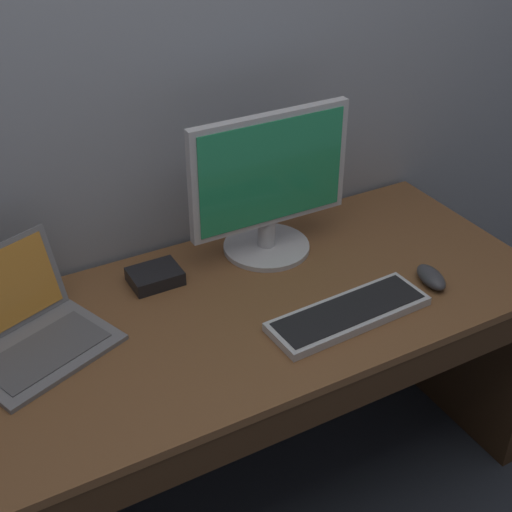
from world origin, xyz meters
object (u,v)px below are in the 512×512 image
wired_keyboard (349,313)px  laptop_space_gray (27,328)px  computer_mouse (431,277)px  external_monitor (269,186)px  external_drive_box (155,276)px

wired_keyboard → laptop_space_gray: bearing=158.8°
wired_keyboard → computer_mouse: (0.28, 0.02, 0.01)m
laptop_space_gray → wired_keyboard: bearing=-21.2°
external_monitor → wired_keyboard: 0.42m
external_monitor → external_drive_box: size_ratio=3.49×
laptop_space_gray → external_drive_box: (0.36, 0.10, -0.03)m
laptop_space_gray → computer_mouse: (1.01, -0.27, -0.03)m
laptop_space_gray → external_monitor: size_ratio=0.86×
laptop_space_gray → computer_mouse: laptop_space_gray is taller
laptop_space_gray → external_drive_box: 0.38m
laptop_space_gray → computer_mouse: size_ratio=3.50×
laptop_space_gray → wired_keyboard: size_ratio=0.94×
wired_keyboard → external_drive_box: size_ratio=3.19×
external_monitor → external_drive_box: 0.40m
computer_mouse → external_drive_box: 0.75m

